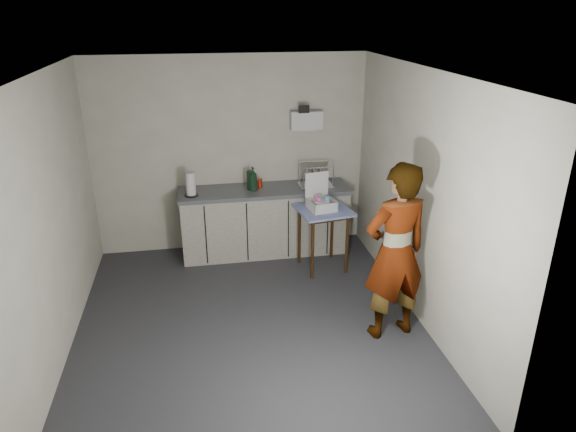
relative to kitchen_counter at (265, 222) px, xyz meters
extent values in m
plane|color=#2C2C32|center=(-0.40, -1.70, -0.43)|extent=(4.00, 4.00, 0.00)
cube|color=#BCB7A4|center=(-0.40, 0.29, 0.87)|extent=(3.60, 0.02, 2.60)
cube|color=#BCB7A4|center=(1.39, -1.70, 0.87)|extent=(0.02, 4.00, 2.60)
cube|color=#BCB7A4|center=(-2.19, -1.70, 0.87)|extent=(0.02, 4.00, 2.60)
cube|color=white|center=(-0.40, -1.70, 2.17)|extent=(3.60, 4.00, 0.01)
cube|color=black|center=(0.00, 0.00, -0.39)|extent=(2.20, 0.52, 0.08)
cube|color=beige|center=(0.00, 0.00, 0.00)|extent=(2.20, 0.58, 0.86)
cube|color=#4D5057|center=(0.00, 0.00, 0.46)|extent=(2.24, 0.62, 0.05)
cube|color=black|center=(-0.80, -0.29, 0.00)|extent=(0.02, 0.01, 0.80)
cube|color=black|center=(-0.27, -0.29, 0.00)|extent=(0.02, 0.01, 0.80)
cube|color=black|center=(0.27, -0.29, 0.00)|extent=(0.01, 0.01, 0.80)
cube|color=black|center=(0.80, -0.29, 0.00)|extent=(0.02, 0.01, 0.80)
cube|color=white|center=(0.60, 0.22, 1.32)|extent=(0.42, 0.16, 0.24)
cube|color=white|center=(0.60, 0.27, 1.18)|extent=(0.30, 0.06, 0.04)
cube|color=black|center=(0.55, 0.13, 1.48)|extent=(0.14, 0.02, 0.10)
cylinder|color=#3B1E0D|center=(0.47, -0.86, -0.05)|extent=(0.04, 0.04, 0.75)
cylinder|color=#3B1E0D|center=(0.92, -0.79, -0.05)|extent=(0.04, 0.04, 0.75)
cylinder|color=#3B1E0D|center=(0.39, -0.41, -0.05)|extent=(0.04, 0.04, 0.75)
cylinder|color=#3B1E0D|center=(0.85, -0.34, -0.05)|extent=(0.04, 0.04, 0.75)
cube|color=#3B1E0D|center=(0.66, -0.60, 0.34)|extent=(0.63, 0.63, 0.04)
cube|color=#1B34A5|center=(0.66, -0.60, 0.37)|extent=(0.72, 0.72, 0.03)
imported|color=#B2A593|center=(1.00, -2.11, 0.49)|extent=(0.74, 0.55, 1.83)
imported|color=black|center=(-0.15, -0.03, 0.64)|extent=(0.14, 0.14, 0.31)
cylinder|color=red|center=(-0.05, 0.05, 0.54)|extent=(0.06, 0.06, 0.12)
cylinder|color=black|center=(-0.19, 0.00, 0.61)|extent=(0.07, 0.07, 0.25)
cylinder|color=black|center=(-0.94, -0.11, 0.49)|extent=(0.17, 0.17, 0.02)
cylinder|color=white|center=(-0.94, -0.11, 0.65)|extent=(0.12, 0.12, 0.29)
cube|color=silver|center=(0.69, -0.02, 0.49)|extent=(0.44, 0.33, 0.02)
cylinder|color=silver|center=(0.49, -0.16, 0.65)|extent=(0.01, 0.01, 0.29)
cylinder|color=silver|center=(0.89, -0.16, 0.65)|extent=(0.01, 0.01, 0.29)
cylinder|color=silver|center=(0.49, 0.12, 0.65)|extent=(0.01, 0.01, 0.29)
cylinder|color=silver|center=(0.89, 0.12, 0.65)|extent=(0.01, 0.01, 0.29)
cylinder|color=white|center=(0.58, -0.02, 0.63)|extent=(0.06, 0.24, 0.24)
cylinder|color=white|center=(0.67, -0.02, 0.63)|extent=(0.06, 0.24, 0.24)
cylinder|color=white|center=(0.75, -0.02, 0.63)|extent=(0.06, 0.24, 0.24)
cube|color=white|center=(0.63, -0.61, 0.39)|extent=(0.36, 0.36, 0.01)
cube|color=white|center=(0.66, -0.75, 0.45)|extent=(0.30, 0.07, 0.11)
cube|color=white|center=(0.60, -0.46, 0.45)|extent=(0.30, 0.07, 0.11)
cube|color=white|center=(0.48, -0.63, 0.45)|extent=(0.07, 0.30, 0.11)
cube|color=white|center=(0.78, -0.58, 0.45)|extent=(0.07, 0.30, 0.11)
cube|color=white|center=(0.60, -0.45, 0.66)|extent=(0.31, 0.07, 0.31)
cylinder|color=white|center=(0.63, -0.61, 0.45)|extent=(0.21, 0.21, 0.11)
sphere|color=#FF5DBA|center=(0.58, -0.65, 0.53)|extent=(0.07, 0.07, 0.07)
sphere|color=#56AAEC|center=(0.69, -0.64, 0.53)|extent=(0.07, 0.07, 0.07)
sphere|color=#5ADC74|center=(0.62, -0.56, 0.53)|extent=(0.07, 0.07, 0.07)
sphere|color=#FF5DBA|center=(0.57, -0.57, 0.53)|extent=(0.07, 0.07, 0.07)
camera|label=1|loc=(-0.82, -6.33, 2.72)|focal=32.00mm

